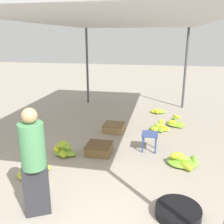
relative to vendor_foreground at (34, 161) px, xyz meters
The scene contains 14 objects.
canopy_post_back_left 6.13m from the vendor_foreground, 99.86° to the left, with size 0.08×0.08×2.67m, color #4C4C51.
canopy_post_back_right 6.49m from the vendor_foreground, 68.44° to the left, with size 0.08×0.08×2.67m, color #4C4C51.
canopy_tarp 3.48m from the vendor_foreground, 76.83° to the left, with size 3.82×6.74×0.04m, color #B2B2B7.
vendor_foreground is the anchor object (origin of this frame).
stool 2.77m from the vendor_foreground, 58.42° to the left, with size 0.34×0.34×0.40m.
basin_black 2.08m from the vendor_foreground, ahead, with size 0.63×0.63×0.14m.
banana_pile_left_0 1.23m from the vendor_foreground, 121.20° to the left, with size 0.57×0.47×0.24m.
banana_pile_left_1 1.93m from the vendor_foreground, 100.52° to the left, with size 0.59×0.55×0.30m.
banana_pile_right_0 5.43m from the vendor_foreground, 73.25° to the left, with size 0.53×0.44×0.15m.
banana_pile_right_1 4.61m from the vendor_foreground, 63.10° to the left, with size 0.50×0.64×0.31m.
banana_pile_right_2 2.87m from the vendor_foreground, 41.14° to the left, with size 0.60×0.63×0.24m.
banana_pile_right_3 3.99m from the vendor_foreground, 65.80° to the left, with size 0.53×0.50×0.30m.
crate_near 2.13m from the vendor_foreground, 78.95° to the left, with size 0.53×0.53×0.21m.
crate_mid 3.40m from the vendor_foreground, 82.08° to the left, with size 0.53×0.53×0.21m.
Camera 1 is at (0.93, -2.09, 2.39)m, focal length 40.00 mm.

